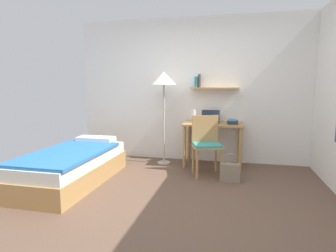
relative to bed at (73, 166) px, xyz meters
name	(u,v)px	position (x,y,z in m)	size (l,w,h in m)	color
ground_plane	(172,203)	(1.54, -0.37, -0.24)	(5.28, 5.28, 0.00)	brown
wall_back	(196,91)	(1.55, 1.65, 1.06)	(4.40, 0.27, 2.60)	white
bed	(73,166)	(0.00, 0.00, 0.00)	(0.89, 1.87, 0.54)	#B2844C
desk	(213,131)	(1.90, 1.33, 0.37)	(1.01, 0.59, 0.75)	#B2844C
desk_chair	(206,142)	(1.84, 0.81, 0.28)	(0.54, 0.51, 0.92)	#B2844C
standing_lamp	(164,82)	(1.04, 1.26, 1.20)	(0.43, 0.43, 1.63)	#B2A893
laptop	(210,119)	(1.84, 1.41, 0.56)	(0.33, 0.24, 0.21)	black
water_bottle	(194,116)	(1.56, 1.32, 0.62)	(0.07, 0.07, 0.23)	silver
book_stack	(233,122)	(2.22, 1.29, 0.55)	(0.19, 0.24, 0.08)	#333338
handbag	(230,172)	(2.21, 0.56, -0.10)	(0.29, 0.13, 0.42)	gray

